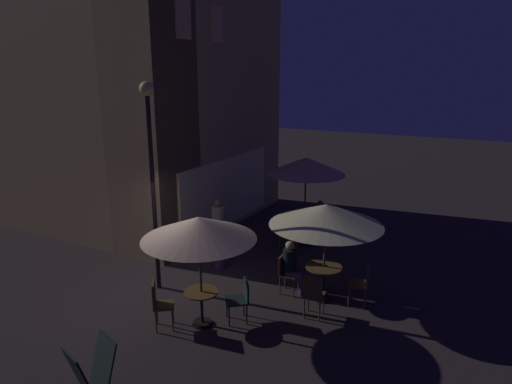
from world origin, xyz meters
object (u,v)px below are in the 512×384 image
(menu_sandwich_board, at_px, (91,370))
(patio_umbrella_2, at_px, (306,166))
(cafe_chair_5, at_px, (287,234))
(patron_standing_2, at_px, (219,234))
(patron_seated_0, at_px, (292,265))
(cafe_table_0, at_px, (202,301))
(cafe_chair_1, at_px, (241,297))
(street_lamp_near_corner, at_px, (151,155))
(patio_umbrella_1, at_px, (326,215))
(patron_seated_1, at_px, (318,218))
(cafe_chair_6, at_px, (322,220))
(cafe_table_2, at_px, (304,227))
(patio_umbrella_0, at_px, (199,228))
(cafe_chair_2, at_px, (286,270))
(cafe_table_1, at_px, (324,275))
(cafe_chair_3, at_px, (313,293))
(cafe_chair_4, at_px, (362,281))
(cafe_chair_0, at_px, (159,301))

(menu_sandwich_board, distance_m, patio_umbrella_2, 7.51)
(cafe_chair_5, height_order, patron_standing_2, patron_standing_2)
(patron_seated_0, bearing_deg, cafe_table_0, -121.56)
(cafe_chair_1, bearing_deg, street_lamp_near_corner, -47.03)
(patio_umbrella_1, relative_size, patron_seated_1, 2.02)
(menu_sandwich_board, bearing_deg, patron_seated_1, 11.83)
(patio_umbrella_1, xyz_separation_m, cafe_chair_1, (-1.56, 1.15, -1.42))
(cafe_chair_5, xyz_separation_m, cafe_chair_6, (1.50, -0.47, 0.03))
(patron_seated_1, bearing_deg, cafe_table_2, -0.00)
(patio_umbrella_0, distance_m, patio_umbrella_2, 4.88)
(cafe_chair_5, distance_m, cafe_chair_6, 1.58)
(cafe_table_2, xyz_separation_m, cafe_chair_2, (-2.87, -0.72, 0.02))
(cafe_table_1, xyz_separation_m, cafe_chair_1, (-1.56, 1.15, -0.07))
(cafe_chair_6, bearing_deg, cafe_chair_3, 37.71)
(menu_sandwich_board, relative_size, patio_umbrella_1, 0.36)
(patio_umbrella_0, distance_m, patron_standing_2, 2.80)
(cafe_chair_3, distance_m, cafe_chair_6, 4.58)
(cafe_chair_2, distance_m, patron_seated_1, 3.50)
(cafe_chair_6, distance_m, patron_seated_0, 3.64)
(menu_sandwich_board, distance_m, patio_umbrella_1, 5.14)
(street_lamp_near_corner, bearing_deg, cafe_chair_2, -65.89)
(cafe_table_1, xyz_separation_m, cafe_chair_6, (3.54, 1.32, -0.01))
(patron_seated_1, bearing_deg, cafe_chair_4, 53.86)
(patio_umbrella_0, bearing_deg, patron_seated_0, -27.29)
(cafe_chair_1, height_order, patron_seated_1, patron_seated_1)
(patio_umbrella_2, relative_size, patron_standing_2, 1.40)
(cafe_chair_5, bearing_deg, cafe_chair_0, -172.59)
(cafe_chair_2, xyz_separation_m, patron_seated_0, (0.01, -0.15, 0.17))
(cafe_table_0, xyz_separation_m, patron_seated_0, (2.00, -1.03, 0.19))
(cafe_chair_6, bearing_deg, cafe_chair_4, 52.05)
(street_lamp_near_corner, height_order, cafe_chair_2, street_lamp_near_corner)
(patio_umbrella_2, bearing_deg, patio_umbrella_1, -150.60)
(menu_sandwich_board, relative_size, cafe_chair_5, 0.97)
(patio_umbrella_2, xyz_separation_m, cafe_chair_6, (0.73, -0.27, -1.73))
(cafe_chair_2, bearing_deg, cafe_chair_6, 92.95)
(cafe_chair_6, height_order, patron_seated_0, patron_seated_0)
(cafe_table_2, height_order, cafe_chair_4, cafe_chair_4)
(cafe_table_0, height_order, cafe_table_2, cafe_table_2)
(menu_sandwich_board, relative_size, patron_seated_0, 0.70)
(cafe_chair_0, relative_size, cafe_chair_4, 1.09)
(patio_umbrella_0, distance_m, cafe_chair_0, 1.63)
(patron_seated_0, bearing_deg, cafe_chair_3, -48.39)
(cafe_chair_0, bearing_deg, cafe_chair_2, 21.13)
(patio_umbrella_2, relative_size, cafe_chair_4, 2.83)
(street_lamp_near_corner, height_order, cafe_table_0, street_lamp_near_corner)
(menu_sandwich_board, distance_m, cafe_chair_5, 6.50)
(patio_umbrella_0, xyz_separation_m, patio_umbrella_2, (4.87, -0.17, 0.31))
(cafe_chair_0, bearing_deg, menu_sandwich_board, -118.17)
(cafe_chair_1, bearing_deg, cafe_chair_4, -177.91)
(cafe_chair_3, distance_m, cafe_chair_5, 3.42)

